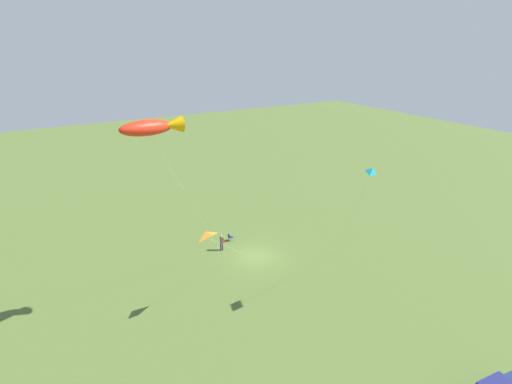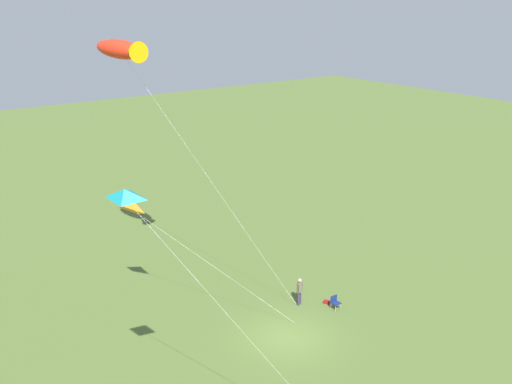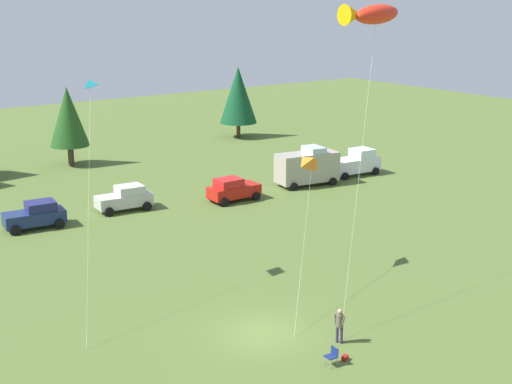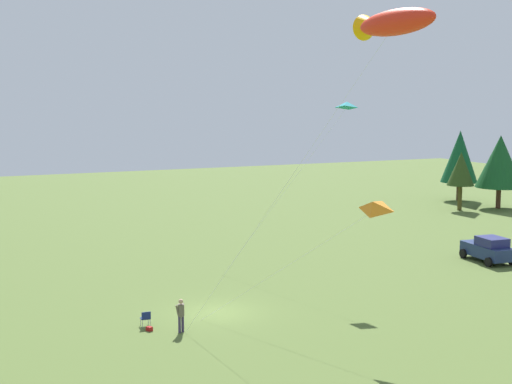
{
  "view_description": "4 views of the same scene",
  "coord_description": "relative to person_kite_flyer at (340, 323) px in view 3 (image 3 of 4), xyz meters",
  "views": [
    {
      "loc": [
        17.75,
        30.47,
        20.5
      ],
      "look_at": [
        0.16,
        0.27,
        7.08
      ],
      "focal_mm": 28.0,
      "sensor_mm": 36.0,
      "label": 1
    },
    {
      "loc": [
        -22.03,
        18.48,
        17.94
      ],
      "look_at": [
        2.63,
        0.21,
        7.78
      ],
      "focal_mm": 42.0,
      "sensor_mm": 36.0,
      "label": 2
    },
    {
      "loc": [
        -18.64,
        -25.74,
        16.01
      ],
      "look_at": [
        0.64,
        1.42,
        6.77
      ],
      "focal_mm": 50.0,
      "sensor_mm": 36.0,
      "label": 3
    },
    {
      "loc": [
        35.88,
        -13.96,
        11.74
      ],
      "look_at": [
        1.34,
        1.77,
        6.83
      ],
      "focal_mm": 50.0,
      "sensor_mm": 36.0,
      "label": 4
    }
  ],
  "objects": [
    {
      "name": "ground_plane",
      "position": [
        -2.42,
        2.91,
        -1.02
      ],
      "size": [
        160.0,
        160.0,
        0.0
      ],
      "primitive_type": "plane",
      "color": "#4F642D"
    },
    {
      "name": "van_motorhome_grey",
      "position": [
        17.37,
        23.61,
        0.62
      ],
      "size": [
        5.67,
        3.25,
        3.34
      ],
      "rotation": [
        0.0,
        0.0,
        -0.15
      ],
      "color": "#A59D8F",
      "rests_on": "ground"
    },
    {
      "name": "person_kite_flyer",
      "position": [
        0.0,
        0.0,
        0.0
      ],
      "size": [
        0.45,
        0.57,
        1.74
      ],
      "rotation": [
        0.0,
        0.0,
        3.58
      ],
      "color": "#382E4C",
      "rests_on": "ground"
    },
    {
      "name": "car_red_sedan",
      "position": [
        9.31,
        23.18,
        -0.07
      ],
      "size": [
        4.21,
        2.21,
        1.89
      ],
      "rotation": [
        0.0,
        0.0,
        3.14
      ],
      "color": "red",
      "rests_on": "ground"
    },
    {
      "name": "kite_large_fish",
      "position": [
        7.89,
        6.82,
        13.93
      ],
      "size": [
        10.24,
        7.81,
        15.59
      ],
      "color": "red",
      "rests_on": "ground"
    },
    {
      "name": "car_silver_compact",
      "position": [
        1.16,
        25.87,
        -0.07
      ],
      "size": [
        4.35,
        2.53,
        1.89
      ],
      "rotation": [
        0.0,
        0.0,
        -0.09
      ],
      "color": "beige",
      "rests_on": "ground"
    },
    {
      "name": "folding_chair",
      "position": [
        -1.65,
        -1.38,
        -0.53
      ],
      "size": [
        0.5,
        0.5,
        0.82
      ],
      "rotation": [
        0.0,
        0.0,
        3.1
      ],
      "color": "navy",
      "rests_on": "ground"
    },
    {
      "name": "kite_delta_teal",
      "position": [
        -6.25,
        13.46,
        10.38
      ],
      "size": [
        4.58,
        7.86,
        11.73
      ],
      "color": "teal",
      "rests_on": "ground"
    },
    {
      "name": "car_navy_hatch",
      "position": [
        -5.91,
        25.52,
        -0.07
      ],
      "size": [
        4.36,
        2.55,
        1.89
      ],
      "rotation": [
        0.0,
        0.0,
        -0.1
      ],
      "color": "navy",
      "rests_on": "ground"
    },
    {
      "name": "backpack_on_grass",
      "position": [
        -0.9,
        -1.41,
        -0.91
      ],
      "size": [
        0.38,
        0.33,
        0.22
      ],
      "primitive_type": "cube",
      "rotation": [
        0.0,
        0.0,
        0.41
      ],
      "color": "#A21716",
      "rests_on": "ground"
    },
    {
      "name": "kite_delta_orange",
      "position": [
        5.0,
        8.06,
        5.62
      ],
      "size": [
        7.36,
        7.22,
        7.11
      ],
      "color": "orange",
      "rests_on": "ground"
    },
    {
      "name": "truck_white_pickup",
      "position": [
        23.27,
        23.91,
        0.08
      ],
      "size": [
        5.12,
        2.68,
        2.34
      ],
      "rotation": [
        0.0,
        0.0,
        -0.07
      ],
      "color": "silver",
      "rests_on": "ground"
    }
  ]
}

